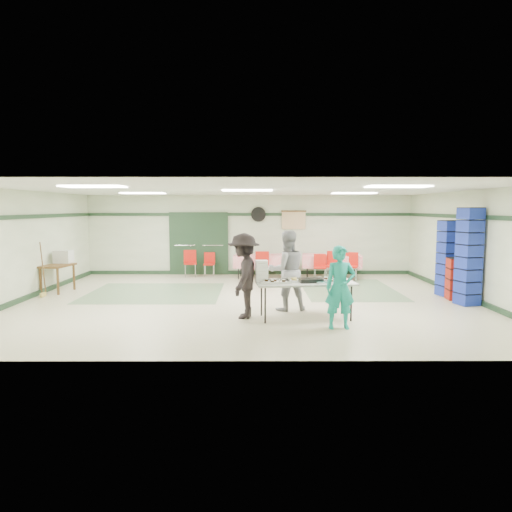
{
  "coord_description": "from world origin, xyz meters",
  "views": [
    {
      "loc": [
        0.18,
        -11.07,
        2.26
      ],
      "look_at": [
        0.21,
        -0.3,
        1.13
      ],
      "focal_mm": 32.0,
      "sensor_mm": 36.0,
      "label": 1
    }
  ],
  "objects_px": {
    "chair_a": "(333,263)",
    "office_printer": "(63,257)",
    "volunteer_teal": "(340,287)",
    "chair_b": "(320,265)",
    "serving_table": "(305,284)",
    "chair_loose_a": "(209,262)",
    "volunteer_dark": "(244,276)",
    "volunteer_grey": "(287,271)",
    "chair_c": "(351,263)",
    "crate_stack_blue_b": "(448,258)",
    "crate_stack_blue_a": "(469,257)",
    "dining_table_b": "(264,261)",
    "printer_table": "(57,268)",
    "dining_table_a": "(331,261)",
    "broom": "(43,269)",
    "crate_stack_red": "(456,279)",
    "chair_loose_b": "(190,260)",
    "chair_d": "(262,263)"
  },
  "relations": [
    {
      "from": "chair_a",
      "to": "office_printer",
      "type": "relative_size",
      "value": 2.1
    },
    {
      "from": "volunteer_teal",
      "to": "chair_b",
      "type": "xyz_separation_m",
      "value": [
        0.43,
        5.67,
        -0.27
      ]
    },
    {
      "from": "serving_table",
      "to": "chair_loose_a",
      "type": "distance_m",
      "value": 6.46
    },
    {
      "from": "volunteer_dark",
      "to": "chair_b",
      "type": "relative_size",
      "value": 2.1
    },
    {
      "from": "volunteer_grey",
      "to": "chair_c",
      "type": "xyz_separation_m",
      "value": [
        2.3,
        4.13,
        -0.34
      ]
    },
    {
      "from": "chair_b",
      "to": "crate_stack_blue_b",
      "type": "relative_size",
      "value": 0.43
    },
    {
      "from": "volunteer_grey",
      "to": "chair_a",
      "type": "bearing_deg",
      "value": -125.85
    },
    {
      "from": "chair_loose_a",
      "to": "crate_stack_blue_a",
      "type": "bearing_deg",
      "value": -36.36
    },
    {
      "from": "chair_loose_a",
      "to": "volunteer_grey",
      "type": "bearing_deg",
      "value": -67.55
    },
    {
      "from": "volunteer_teal",
      "to": "dining_table_b",
      "type": "distance_m",
      "value": 6.38
    },
    {
      "from": "chair_loose_a",
      "to": "crate_stack_blue_b",
      "type": "distance_m",
      "value": 7.39
    },
    {
      "from": "crate_stack_blue_b",
      "to": "printer_table",
      "type": "distance_m",
      "value": 10.32
    },
    {
      "from": "dining_table_a",
      "to": "crate_stack_blue_a",
      "type": "distance_m",
      "value": 4.88
    },
    {
      "from": "volunteer_teal",
      "to": "dining_table_b",
      "type": "relative_size",
      "value": 0.8
    },
    {
      "from": "office_printer",
      "to": "broom",
      "type": "bearing_deg",
      "value": -93.07
    },
    {
      "from": "chair_b",
      "to": "office_printer",
      "type": "xyz_separation_m",
      "value": [
        -7.36,
        -1.48,
        0.41
      ]
    },
    {
      "from": "volunteer_dark",
      "to": "office_printer",
      "type": "distance_m",
      "value": 6.09
    },
    {
      "from": "crate_stack_blue_a",
      "to": "crate_stack_red",
      "type": "bearing_deg",
      "value": 90.0
    },
    {
      "from": "chair_loose_b",
      "to": "crate_stack_blue_b",
      "type": "distance_m",
      "value": 7.86
    },
    {
      "from": "volunteer_teal",
      "to": "crate_stack_red",
      "type": "height_order",
      "value": "volunteer_teal"
    },
    {
      "from": "volunteer_teal",
      "to": "volunteer_dark",
      "type": "height_order",
      "value": "volunteer_dark"
    },
    {
      "from": "dining_table_b",
      "to": "crate_stack_blue_b",
      "type": "bearing_deg",
      "value": -27.9
    },
    {
      "from": "chair_b",
      "to": "chair_c",
      "type": "xyz_separation_m",
      "value": [
        0.97,
        0.0,
        0.04
      ]
    },
    {
      "from": "dining_table_b",
      "to": "broom",
      "type": "bearing_deg",
      "value": -146.3
    },
    {
      "from": "chair_b",
      "to": "chair_c",
      "type": "height_order",
      "value": "chair_c"
    },
    {
      "from": "volunteer_teal",
      "to": "printer_table",
      "type": "bearing_deg",
      "value": 148.5
    },
    {
      "from": "chair_a",
      "to": "office_printer",
      "type": "distance_m",
      "value": 7.93
    },
    {
      "from": "dining_table_b",
      "to": "chair_a",
      "type": "distance_m",
      "value": 2.23
    },
    {
      "from": "chair_b",
      "to": "printer_table",
      "type": "height_order",
      "value": "chair_b"
    },
    {
      "from": "volunteer_grey",
      "to": "chair_a",
      "type": "height_order",
      "value": "volunteer_grey"
    },
    {
      "from": "volunteer_dark",
      "to": "chair_loose_b",
      "type": "bearing_deg",
      "value": -153.05
    },
    {
      "from": "volunteer_teal",
      "to": "chair_loose_b",
      "type": "distance_m",
      "value": 7.53
    },
    {
      "from": "chair_b",
      "to": "printer_table",
      "type": "xyz_separation_m",
      "value": [
        -7.36,
        -1.89,
        0.14
      ]
    },
    {
      "from": "chair_loose_a",
      "to": "chair_loose_b",
      "type": "distance_m",
      "value": 0.65
    },
    {
      "from": "serving_table",
      "to": "crate_stack_blue_b",
      "type": "relative_size",
      "value": 1.06
    },
    {
      "from": "chair_a",
      "to": "chair_c",
      "type": "xyz_separation_m",
      "value": [
        0.56,
        -0.0,
        -0.02
      ]
    },
    {
      "from": "volunteer_dark",
      "to": "chair_loose_b",
      "type": "relative_size",
      "value": 1.98
    },
    {
      "from": "chair_b",
      "to": "chair_d",
      "type": "distance_m",
      "value": 1.8
    },
    {
      "from": "chair_loose_b",
      "to": "office_printer",
      "type": "height_order",
      "value": "office_printer"
    },
    {
      "from": "chair_loose_b",
      "to": "crate_stack_red",
      "type": "xyz_separation_m",
      "value": [
        7.11,
        -3.83,
        -0.02
      ]
    },
    {
      "from": "volunteer_grey",
      "to": "volunteer_dark",
      "type": "distance_m",
      "value": 1.15
    },
    {
      "from": "serving_table",
      "to": "volunteer_teal",
      "type": "distance_m",
      "value": 0.97
    },
    {
      "from": "chair_loose_b",
      "to": "printer_table",
      "type": "distance_m",
      "value": 4.21
    },
    {
      "from": "serving_table",
      "to": "broom",
      "type": "distance_m",
      "value": 6.86
    },
    {
      "from": "dining_table_a",
      "to": "crate_stack_red",
      "type": "xyz_separation_m",
      "value": [
        2.49,
        -3.54,
        -0.05
      ]
    },
    {
      "from": "office_printer",
      "to": "crate_stack_red",
      "type": "bearing_deg",
      "value": -7.09
    },
    {
      "from": "volunteer_dark",
      "to": "crate_stack_red",
      "type": "height_order",
      "value": "volunteer_dark"
    },
    {
      "from": "volunteer_dark",
      "to": "chair_loose_a",
      "type": "distance_m",
      "value": 6.01
    },
    {
      "from": "dining_table_a",
      "to": "chair_loose_a",
      "type": "xyz_separation_m",
      "value": [
        -4.01,
        0.48,
        -0.09
      ]
    },
    {
      "from": "volunteer_grey",
      "to": "chair_b",
      "type": "xyz_separation_m",
      "value": [
        1.33,
        4.13,
        -0.38
      ]
    }
  ]
}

